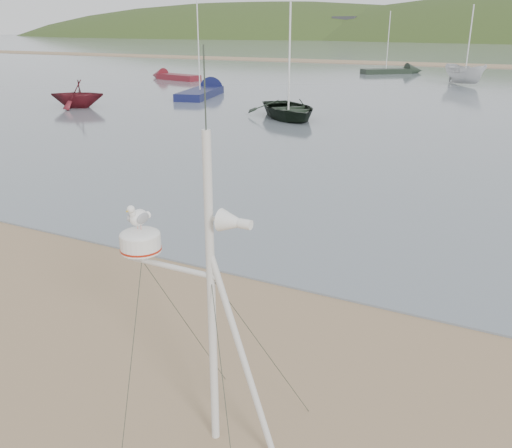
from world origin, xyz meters
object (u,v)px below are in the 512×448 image
at_px(dinghy_red_far, 168,76).
at_px(boat_white, 467,56).
at_px(boat_dark, 289,70).
at_px(boat_red, 76,81).
at_px(sailboat_blue_near, 209,90).
at_px(mast_rig, 207,360).
at_px(sailboat_dark_mid, 401,71).

bearing_deg(dinghy_red_far, boat_white, 15.23).
bearing_deg(boat_dark, boat_white, 31.21).
xyz_separation_m(boat_red, sailboat_blue_near, (3.21, 9.75, -1.31)).
relative_size(mast_rig, boat_dark, 0.91).
height_order(boat_dark, sailboat_dark_mid, sailboat_dark_mid).
bearing_deg(boat_dark, boat_red, 144.85).
relative_size(dinghy_red_far, sailboat_blue_near, 0.79).
height_order(mast_rig, boat_white, boat_white).
bearing_deg(sailboat_blue_near, dinghy_red_far, 139.50).
distance_m(sailboat_dark_mid, dinghy_red_far, 24.28).
relative_size(mast_rig, sailboat_blue_near, 0.59).
xyz_separation_m(mast_rig, sailboat_dark_mid, (-10.48, 54.60, -0.79)).
distance_m(boat_white, dinghy_red_far, 26.32).
height_order(dinghy_red_far, sailboat_blue_near, sailboat_blue_near).
bearing_deg(mast_rig, boat_dark, 111.83).
bearing_deg(sailboat_dark_mid, dinghy_red_far, -137.20).
bearing_deg(dinghy_red_far, mast_rig, -53.40).
xyz_separation_m(sailboat_dark_mid, dinghy_red_far, (-17.82, -16.50, -0.01)).
height_order(boat_red, boat_white, boat_white).
relative_size(boat_dark, sailboat_blue_near, 0.65).
xyz_separation_m(mast_rig, boat_dark, (-8.90, 22.22, 1.43)).
relative_size(boat_red, boat_white, 0.67).
bearing_deg(sailboat_blue_near, boat_white, 43.85).
bearing_deg(boat_white, boat_dark, -149.82).
relative_size(boat_red, dinghy_red_far, 0.51).
distance_m(boat_dark, dinghy_red_far, 25.17).
height_order(boat_white, dinghy_red_far, boat_white).
distance_m(boat_white, sailboat_blue_near, 21.89).
bearing_deg(mast_rig, sailboat_blue_near, 122.01).
relative_size(sailboat_dark_mid, sailboat_blue_near, 0.86).
distance_m(boat_dark, sailboat_blue_near, 12.64).
height_order(boat_dark, boat_white, boat_dark).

